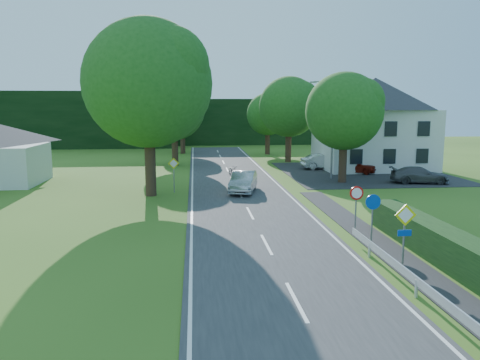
{
  "coord_description": "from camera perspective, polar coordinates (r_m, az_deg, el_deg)",
  "views": [
    {
      "loc": [
        -3.05,
        -7.4,
        6.0
      ],
      "look_at": [
        -0.56,
        18.08,
        1.92
      ],
      "focal_mm": 35.0,
      "sensor_mm": 36.0,
      "label": 1
    }
  ],
  "objects": [
    {
      "name": "sign_roundabout",
      "position": [
        20.26,
        15.86,
        -3.62
      ],
      "size": [
        0.64,
        0.08,
        2.37
      ],
      "color": "gray",
      "rests_on": "ground"
    },
    {
      "name": "parking_pad",
      "position": [
        43.52,
        14.7,
        0.87
      ],
      "size": [
        14.0,
        16.0,
        0.04
      ],
      "primitive_type": "cube",
      "color": "#232325",
      "rests_on": "ground"
    },
    {
      "name": "road",
      "position": [
        28.21,
        0.75,
        -3.18
      ],
      "size": [
        7.0,
        80.0,
        0.04
      ],
      "primitive_type": "cube",
      "color": "#313134",
      "rests_on": "ground"
    },
    {
      "name": "parked_car_grey",
      "position": [
        38.89,
        21.03,
        0.58
      ],
      "size": [
        4.6,
        2.51,
        1.26
      ],
      "primitive_type": "imported",
      "rotation": [
        0.0,
        0.0,
        1.39
      ],
      "color": "#4B4B50",
      "rests_on": "parking_pad"
    },
    {
      "name": "tree_right_far",
      "position": [
        50.43,
        5.96,
        7.36
      ],
      "size": [
        7.4,
        7.4,
        9.09
      ],
      "primitive_type": null,
      "color": "#1F5318",
      "rests_on": "ground"
    },
    {
      "name": "sign_speed_limit",
      "position": [
        22.06,
        14.0,
        -2.27
      ],
      "size": [
        0.64,
        0.11,
        2.37
      ],
      "color": "gray",
      "rests_on": "ground"
    },
    {
      "name": "streetlight",
      "position": [
        39.04,
        11.03,
        6.64
      ],
      "size": [
        2.03,
        0.18,
        8.0
      ],
      "color": "gray",
      "rests_on": "ground"
    },
    {
      "name": "sign_priority_right",
      "position": [
        17.55,
        19.45,
        -5.32
      ],
      "size": [
        0.78,
        0.09,
        2.59
      ],
      "color": "gray",
      "rests_on": "ground"
    },
    {
      "name": "treeline_right",
      "position": [
        74.26,
        3.0,
        7.12
      ],
      "size": [
        30.0,
        5.0,
        7.0
      ],
      "primitive_type": "cube",
      "color": "black",
      "rests_on": "ground"
    },
    {
      "name": "tree_right_mid",
      "position": [
        37.27,
        12.55,
        6.22
      ],
      "size": [
        7.0,
        7.0,
        8.58
      ],
      "primitive_type": null,
      "color": "#1F5318",
      "rests_on": "ground"
    },
    {
      "name": "parked_car_silver_a",
      "position": [
        45.1,
        10.18,
        2.23
      ],
      "size": [
        4.38,
        1.8,
        1.41
      ],
      "primitive_type": "imported",
      "rotation": [
        0.0,
        0.0,
        1.64
      ],
      "color": "silver",
      "rests_on": "parking_pad"
    },
    {
      "name": "motorcycle",
      "position": [
        40.28,
        -0.87,
        1.19
      ],
      "size": [
        1.15,
        1.79,
        0.89
      ],
      "primitive_type": "imported",
      "rotation": [
        0.0,
        0.0,
        0.36
      ],
      "color": "black",
      "rests_on": "road"
    },
    {
      "name": "moving_car",
      "position": [
        32.49,
        0.4,
        -0.21
      ],
      "size": [
        2.49,
        4.62,
        1.45
      ],
      "primitive_type": "imported",
      "rotation": [
        0.0,
        0.0,
        -0.23
      ],
      "color": "#AEAEB3",
      "rests_on": "road"
    },
    {
      "name": "parasol",
      "position": [
        44.59,
        11.2,
        2.34
      ],
      "size": [
        2.42,
        2.45,
        1.75
      ],
      "primitive_type": "imported",
      "rotation": [
        0.0,
        0.0,
        -0.32
      ],
      "color": "#B6140E",
      "rests_on": "parking_pad"
    },
    {
      "name": "tree_left_far",
      "position": [
        47.47,
        -8.0,
        6.91
      ],
      "size": [
        7.0,
        7.0,
        8.58
      ],
      "primitive_type": null,
      "color": "#1F5318",
      "rests_on": "ground"
    },
    {
      "name": "tree_main",
      "position": [
        31.53,
        -11.08,
        8.57
      ],
      "size": [
        9.4,
        9.4,
        11.64
      ],
      "primitive_type": null,
      "color": "#1F5318",
      "rests_on": "ground"
    },
    {
      "name": "house_white",
      "position": [
        46.65,
        15.97,
        6.76
      ],
      "size": [
        10.6,
        8.4,
        8.6
      ],
      "color": "silver",
      "rests_on": "ground"
    },
    {
      "name": "treeline_left",
      "position": [
        73.77,
        -25.54,
        6.63
      ],
      "size": [
        44.0,
        6.0,
        8.0
      ],
      "primitive_type": "cube",
      "color": "black",
      "rests_on": "ground"
    },
    {
      "name": "sign_priority_left",
      "position": [
        32.69,
        -8.08,
        1.45
      ],
      "size": [
        0.78,
        0.09,
        2.44
      ],
      "color": "gray",
      "rests_on": "ground"
    },
    {
      "name": "line_centre",
      "position": [
        28.2,
        0.75,
        -3.13
      ],
      "size": [
        0.12,
        80.0,
        0.01
      ],
      "primitive_type": null,
      "color": "white",
      "rests_on": "road"
    },
    {
      "name": "parked_car_red",
      "position": [
        42.88,
        13.62,
        1.73
      ],
      "size": [
        4.27,
        3.27,
        1.36
      ],
      "primitive_type": "imported",
      "rotation": [
        0.0,
        0.0,
        1.09
      ],
      "color": "maroon",
      "rests_on": "parking_pad"
    },
    {
      "name": "line_edge_left",
      "position": [
        28.04,
        -5.88,
        -3.25
      ],
      "size": [
        0.12,
        80.0,
        0.01
      ],
      "primitive_type": "cube",
      "color": "white",
      "rests_on": "road"
    },
    {
      "name": "parked_car_silver_b",
      "position": [
        45.07,
        16.67,
        1.97
      ],
      "size": [
        5.38,
        3.39,
        1.39
      ],
      "primitive_type": "imported",
      "rotation": [
        0.0,
        0.0,
        1.8
      ],
      "color": "#9F9EA5",
      "rests_on": "parking_pad"
    },
    {
      "name": "line_edge_right",
      "position": [
        28.73,
        7.21,
        -2.97
      ],
      "size": [
        0.12,
        80.0,
        0.01
      ],
      "primitive_type": "cube",
      "color": "white",
      "rests_on": "road"
    },
    {
      "name": "tree_right_back",
      "position": [
        58.15,
        3.39,
        6.86
      ],
      "size": [
        6.2,
        6.2,
        7.56
      ],
      "primitive_type": null,
      "color": "#1F5318",
      "rests_on": "ground"
    },
    {
      "name": "tree_left_back",
      "position": [
        59.45,
        -7.04,
        7.1
      ],
      "size": [
        6.6,
        6.6,
        8.07
      ],
      "primitive_type": null,
      "color": "#1F5318",
      "rests_on": "ground"
    }
  ]
}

